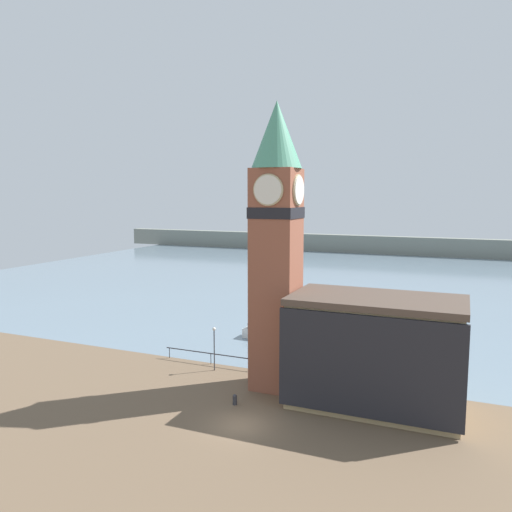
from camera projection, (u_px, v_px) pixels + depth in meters
The scene contains 9 objects.
ground_plane at pixel (241, 426), 35.49m from camera, with size 160.00×160.00×0.00m, color brown.
water at pixel (387, 277), 100.49m from camera, with size 160.00×120.00×0.00m.
far_shoreline at pixel (408, 246), 136.80m from camera, with size 180.00×3.00×5.00m.
pier_railing at pixel (211, 355), 48.34m from camera, with size 10.01×0.08×1.09m.
clock_tower at pixel (276, 239), 41.23m from camera, with size 4.14×4.14×23.87m.
pier_building at pixel (375, 352), 38.37m from camera, with size 13.12×7.38×8.61m.
boat_near at pixel (267, 333), 56.90m from camera, with size 5.77×2.03×1.76m.
mooring_bollard_near at pixel (235, 399), 38.99m from camera, with size 0.36×0.36×0.84m.
lamp_post at pixel (214, 341), 46.37m from camera, with size 0.32×0.32×4.13m.
Camera 1 is at (14.04, -30.73, 16.29)m, focal length 35.00 mm.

